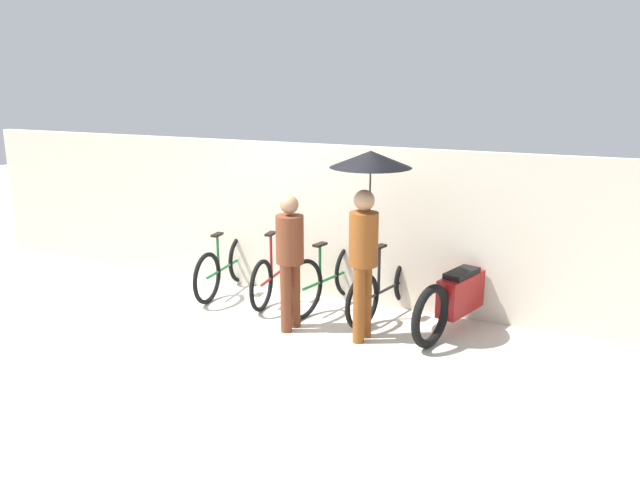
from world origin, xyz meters
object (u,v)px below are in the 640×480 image
(parked_bicycle_0, at_px, (225,266))
(pedestrian_center, at_px, (368,199))
(motorcycle, at_px, (460,296))
(pedestrian_leading, at_px, (290,253))
(parked_bicycle_1, at_px, (277,272))
(parked_bicycle_3, at_px, (387,288))
(parked_bicycle_2, at_px, (329,278))

(parked_bicycle_0, relative_size, pedestrian_center, 0.78)
(pedestrian_center, height_order, motorcycle, pedestrian_center)
(parked_bicycle_0, xyz_separation_m, pedestrian_leading, (1.43, -0.82, 0.57))
(parked_bicycle_0, bearing_deg, pedestrian_center, -111.58)
(parked_bicycle_1, xyz_separation_m, pedestrian_center, (1.54, -0.74, 1.25))
(parked_bicycle_1, distance_m, parked_bicycle_3, 1.54)
(parked_bicycle_1, bearing_deg, parked_bicycle_3, -96.06)
(parked_bicycle_3, bearing_deg, parked_bicycle_2, 104.79)
(parked_bicycle_1, relative_size, pedestrian_leading, 1.04)
(pedestrian_leading, height_order, pedestrian_center, pedestrian_center)
(parked_bicycle_0, xyz_separation_m, parked_bicycle_2, (1.54, 0.05, 0.03))
(parked_bicycle_1, xyz_separation_m, pedestrian_leading, (0.66, -0.89, 0.58))
(parked_bicycle_1, distance_m, motorcycle, 2.46)
(parked_bicycle_3, distance_m, motorcycle, 0.92)
(parked_bicycle_1, relative_size, parked_bicycle_2, 0.94)
(parked_bicycle_1, bearing_deg, motorcycle, -97.58)
(parked_bicycle_3, distance_m, pedestrian_center, 1.45)
(parked_bicycle_1, relative_size, parked_bicycle_3, 0.96)
(parked_bicycle_1, distance_m, pedestrian_center, 2.11)
(parked_bicycle_2, bearing_deg, motorcycle, -78.61)
(parked_bicycle_1, height_order, parked_bicycle_2, parked_bicycle_1)
(pedestrian_leading, height_order, motorcycle, pedestrian_leading)
(parked_bicycle_2, relative_size, pedestrian_center, 0.84)
(parked_bicycle_0, distance_m, pedestrian_center, 2.70)
(parked_bicycle_2, height_order, pedestrian_leading, pedestrian_leading)
(parked_bicycle_1, height_order, parked_bicycle_3, parked_bicycle_1)
(parked_bicycle_1, bearing_deg, pedestrian_leading, -149.55)
(pedestrian_center, bearing_deg, pedestrian_leading, -165.28)
(parked_bicycle_2, distance_m, pedestrian_center, 1.60)
(parked_bicycle_2, xyz_separation_m, pedestrian_leading, (-0.11, -0.86, 0.54))
(parked_bicycle_0, bearing_deg, parked_bicycle_3, -93.51)
(parked_bicycle_1, xyz_separation_m, parked_bicycle_2, (0.77, -0.03, 0.04))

